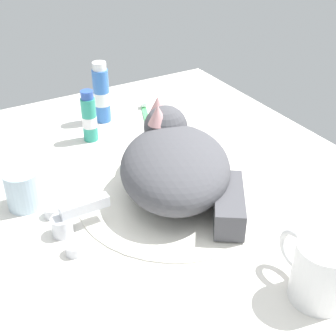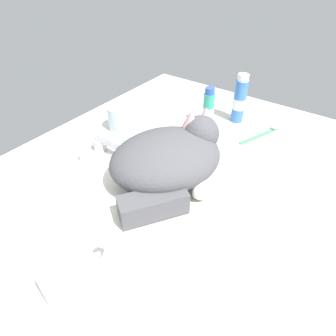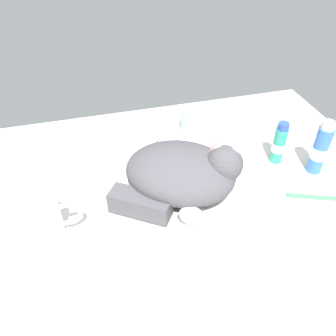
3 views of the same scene
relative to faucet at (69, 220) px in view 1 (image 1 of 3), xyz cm
name	(u,v)px [view 1 (image 1 of 3)]	position (x,y,z in cm)	size (l,w,h in cm)	color
ground_plane	(175,202)	(0.00, -20.60, -3.80)	(110.00, 82.50, 3.00)	silver
sink_basin	(175,194)	(0.00, -20.60, -1.97)	(36.55, 36.55, 0.66)	white
faucet	(69,220)	(0.00, 0.00, 0.00)	(14.00, 10.35, 5.28)	silver
cat	(177,164)	(0.59, -21.32, 4.31)	(33.86, 29.88, 14.52)	#4C4C51
coffee_mug	(320,271)	(-31.16, -25.59, 2.48)	(12.61, 8.23, 9.56)	white
rinse_cup	(23,189)	(11.00, 4.58, 1.32)	(6.30, 6.30, 7.25)	silver
toothpaste_bottle	(89,118)	(28.61, -15.31, 3.21)	(3.35, 3.35, 11.90)	teal
mouthwash_bottle	(102,94)	(36.21, -21.64, 4.64)	(3.88, 3.88, 14.84)	#3870C6
toothbrush	(146,115)	(32.51, -31.53, -1.78)	(14.65, 6.79, 1.60)	#4CB266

